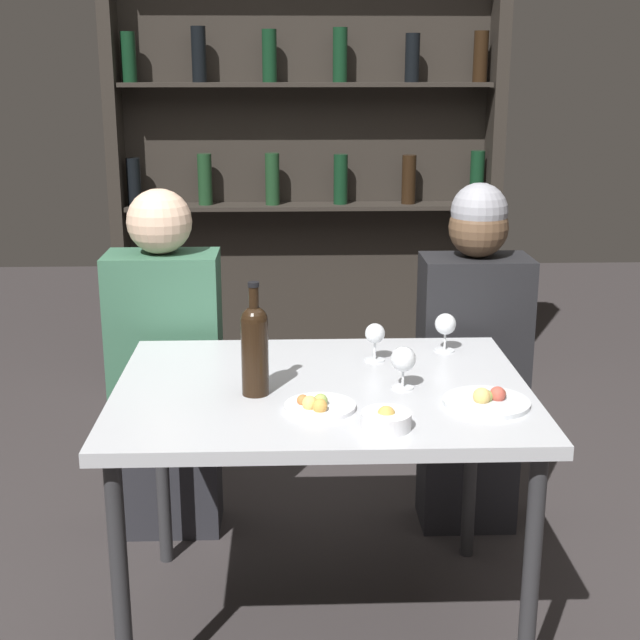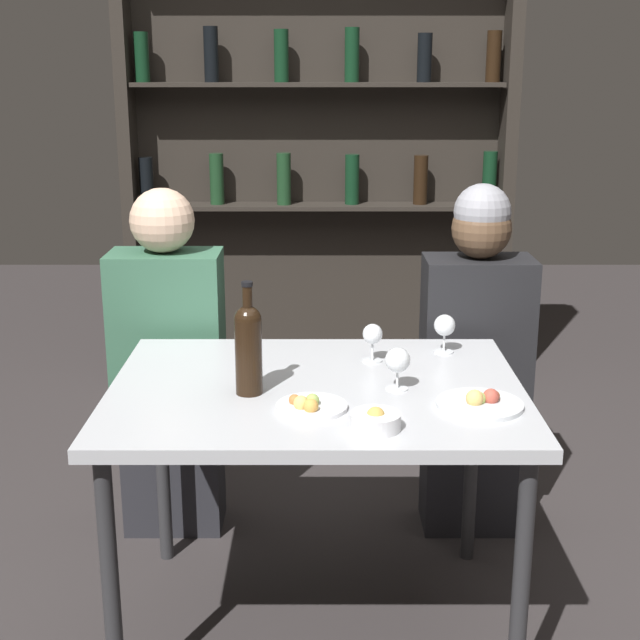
# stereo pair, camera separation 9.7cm
# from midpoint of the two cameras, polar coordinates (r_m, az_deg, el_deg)

# --- Properties ---
(ground_plane) EXTENTS (10.00, 10.00, 0.00)m
(ground_plane) POSITION_cam_midpoint_polar(r_m,az_deg,el_deg) (2.80, 1.03, -18.81)
(ground_plane) COLOR #332D2D
(dining_table) EXTENTS (1.13, 0.86, 0.75)m
(dining_table) POSITION_cam_midpoint_polar(r_m,az_deg,el_deg) (2.48, 1.11, -5.71)
(dining_table) COLOR #B7BABF
(dining_table) RESTS_ON ground_plane
(wine_rack_wall) EXTENTS (1.85, 0.21, 2.35)m
(wine_rack_wall) POSITION_cam_midpoint_polar(r_m,az_deg,el_deg) (4.33, 0.76, 10.84)
(wine_rack_wall) COLOR #28231E
(wine_rack_wall) RESTS_ON ground_plane
(wine_bottle) EXTENTS (0.07, 0.07, 0.31)m
(wine_bottle) POSITION_cam_midpoint_polar(r_m,az_deg,el_deg) (2.35, -3.20, -1.60)
(wine_bottle) COLOR black
(wine_bottle) RESTS_ON dining_table
(wine_glass_0) EXTENTS (0.07, 0.07, 0.12)m
(wine_glass_0) POSITION_cam_midpoint_polar(r_m,az_deg,el_deg) (2.41, 6.37, -2.65)
(wine_glass_0) COLOR silver
(wine_glass_0) RESTS_ON dining_table
(wine_glass_1) EXTENTS (0.07, 0.07, 0.12)m
(wine_glass_1) POSITION_cam_midpoint_polar(r_m,az_deg,el_deg) (2.74, 9.22, -0.44)
(wine_glass_1) COLOR silver
(wine_glass_1) RESTS_ON dining_table
(wine_glass_2) EXTENTS (0.06, 0.06, 0.11)m
(wine_glass_2) POSITION_cam_midpoint_polar(r_m,az_deg,el_deg) (2.63, 4.67, -1.02)
(wine_glass_2) COLOR silver
(wine_glass_2) RESTS_ON dining_table
(food_plate_0) EXTENTS (0.23, 0.23, 0.05)m
(food_plate_0) POSITION_cam_midpoint_polar(r_m,az_deg,el_deg) (2.34, 11.63, -5.22)
(food_plate_0) COLOR silver
(food_plate_0) RESTS_ON dining_table
(food_plate_1) EXTENTS (0.18, 0.18, 0.04)m
(food_plate_1) POSITION_cam_midpoint_polar(r_m,az_deg,el_deg) (2.28, 0.80, -5.50)
(food_plate_1) COLOR white
(food_plate_1) RESTS_ON dining_table
(snack_bowl) EXTENTS (0.12, 0.12, 0.06)m
(snack_bowl) POSITION_cam_midpoint_polar(r_m,az_deg,el_deg) (2.16, 5.10, -6.44)
(snack_bowl) COLOR white
(snack_bowl) RESTS_ON dining_table
(seated_person_left) EXTENTS (0.37, 0.22, 1.21)m
(seated_person_left) POSITION_cam_midpoint_polar(r_m,az_deg,el_deg) (3.11, -8.50, -3.31)
(seated_person_left) COLOR #26262B
(seated_person_left) RESTS_ON ground_plane
(seated_person_right) EXTENTS (0.37, 0.22, 1.23)m
(seated_person_right) POSITION_cam_midpoint_polar(r_m,az_deg,el_deg) (3.12, 10.98, -2.94)
(seated_person_right) COLOR #26262B
(seated_person_right) RESTS_ON ground_plane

